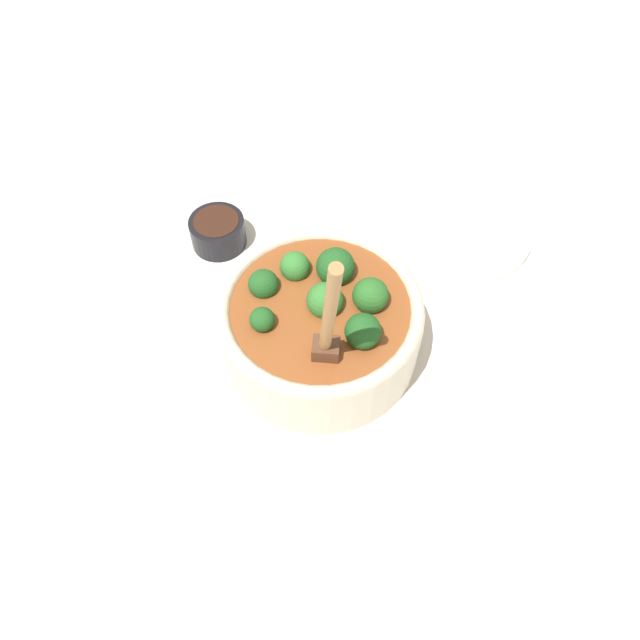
# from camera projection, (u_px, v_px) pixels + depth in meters

# --- Properties ---
(ground_plane) EXTENTS (4.00, 4.00, 0.00)m
(ground_plane) POSITION_uv_depth(u_px,v_px,m) (320.00, 347.00, 0.74)
(ground_plane) COLOR silver
(stew_bowl) EXTENTS (0.23, 0.23, 0.27)m
(stew_bowl) POSITION_uv_depth(u_px,v_px,m) (320.00, 322.00, 0.70)
(stew_bowl) COLOR beige
(stew_bowl) RESTS_ON ground_plane
(condiment_bowl) EXTENTS (0.07, 0.07, 0.04)m
(condiment_bowl) POSITION_uv_depth(u_px,v_px,m) (218.00, 231.00, 0.82)
(condiment_bowl) COLOR black
(condiment_bowl) RESTS_ON ground_plane
(empty_plate) EXTENTS (0.20, 0.20, 0.02)m
(empty_plate) POSITION_uv_depth(u_px,v_px,m) (456.00, 225.00, 0.84)
(empty_plate) COLOR white
(empty_plate) RESTS_ON ground_plane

